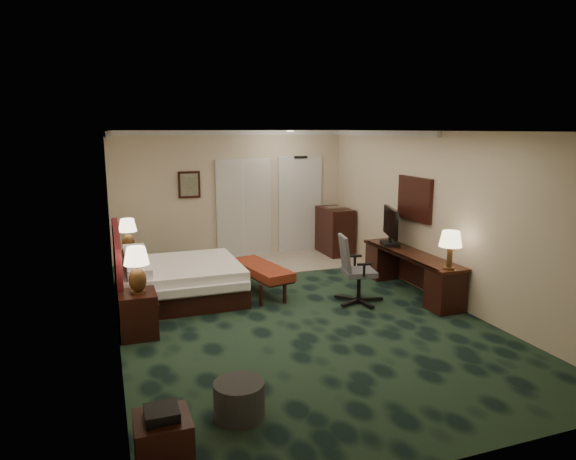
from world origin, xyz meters
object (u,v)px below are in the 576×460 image
object	(u,v)px
bed	(182,281)
lamp_near	(137,270)
nightstand_near	(138,314)
ottoman	(239,400)
tv	(391,226)
side_table	(163,445)
lamp_far	(128,235)
minibar	(335,231)
nightstand_far	(129,269)
desk	(410,273)
bed_bench	(261,279)
desk_chair	(359,269)

from	to	relation	value
bed	lamp_near	world-z (taller)	lamp_near
nightstand_near	lamp_near	size ratio (longest dim) A/B	0.97
ottoman	tv	world-z (taller)	tv
lamp_near	side_table	distance (m)	3.04
lamp_far	minibar	xyz separation A→B (m)	(4.40, 0.89, -0.39)
nightstand_far	tv	distance (m)	4.69
side_table	desk	distance (m)	5.58
nightstand_near	desk	bearing A→B (deg)	4.63
minibar	nightstand_near	bearing A→B (deg)	-143.27
tv	lamp_near	bearing A→B (deg)	-149.44
minibar	bed	bearing A→B (deg)	-151.75
bed	nightstand_near	bearing A→B (deg)	-119.95
ottoman	desk	distance (m)	4.61
lamp_far	bed_bench	distance (m)	2.48
minibar	tv	bearing A→B (deg)	-89.50
nightstand_near	tv	size ratio (longest dim) A/B	0.70
bed_bench	minibar	bearing A→B (deg)	30.60
bed	minibar	xyz separation A→B (m)	(3.65, 1.96, 0.22)
lamp_near	desk	size ratio (longest dim) A/B	0.26
side_table	desk	xyz separation A→B (m)	(4.47, 3.33, 0.10)
nightstand_near	bed_bench	size ratio (longest dim) A/B	0.42
lamp_near	desk_chair	distance (m)	3.40
nightstand_far	desk_chair	size ratio (longest dim) A/B	0.55
desk	bed_bench	bearing A→B (deg)	161.05
desk	desk_chair	size ratio (longest dim) A/B	2.16
desk_chair	side_table	bearing A→B (deg)	-125.68
lamp_far	desk_chair	xyz separation A→B (m)	(3.37, -2.22, -0.35)
nightstand_near	minibar	bearing A→B (deg)	36.73
nightstand_far	minibar	xyz separation A→B (m)	(4.42, 0.94, 0.21)
bed	lamp_far	world-z (taller)	lamp_far
lamp_near	minibar	distance (m)	5.52
nightstand_far	lamp_near	distance (m)	2.44
nightstand_far	lamp_far	xyz separation A→B (m)	(0.02, 0.05, 0.60)
bed	minibar	world-z (taller)	minibar
lamp_far	minibar	size ratio (longest dim) A/B	0.58
lamp_far	bed	bearing A→B (deg)	-54.95
ottoman	nightstand_near	bearing A→B (deg)	107.84
bed_bench	desk_chair	xyz separation A→B (m)	(1.32, -0.99, 0.31)
bed	side_table	xyz separation A→B (m)	(-0.78, -4.31, -0.05)
nightstand_far	lamp_near	xyz separation A→B (m)	(0.02, -2.36, 0.61)
nightstand_far	bed_bench	distance (m)	2.39
ottoman	desk_chair	world-z (taller)	desk_chair
lamp_near	nightstand_far	bearing A→B (deg)	90.40
side_table	lamp_near	bearing A→B (deg)	89.49
lamp_near	bed	bearing A→B (deg)	60.76
lamp_near	lamp_far	world-z (taller)	lamp_near
desk	tv	xyz separation A→B (m)	(-0.02, 0.66, 0.68)
ottoman	desk_chair	xyz separation A→B (m)	(2.63, 2.57, 0.37)
lamp_near	minibar	bearing A→B (deg)	36.90
side_table	minibar	distance (m)	7.68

